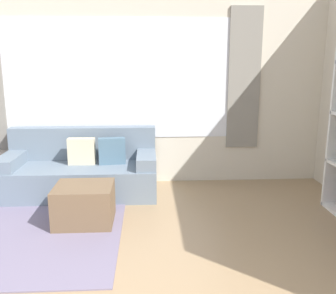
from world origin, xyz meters
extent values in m
cube|color=beige|center=(0.00, 3.41, 1.35)|extent=(6.86, 0.07, 2.70)
cube|color=white|center=(0.00, 3.36, 1.45)|extent=(3.11, 0.01, 1.60)
cube|color=gray|center=(1.73, 3.35, 1.45)|extent=(0.44, 0.03, 1.90)
cube|color=slate|center=(-0.47, 2.89, 0.19)|extent=(1.94, 0.85, 0.39)
cube|color=slate|center=(-0.47, 3.22, 0.61)|extent=(1.94, 0.18, 0.44)
cube|color=slate|center=(-1.32, 2.89, 0.46)|extent=(0.24, 0.79, 0.15)
cube|color=slate|center=(0.38, 2.89, 0.46)|extent=(0.24, 0.79, 0.15)
cube|color=beige|center=(-0.45, 2.94, 0.56)|extent=(0.34, 0.13, 0.34)
cube|color=slate|center=(-0.06, 2.94, 0.56)|extent=(0.35, 0.16, 0.34)
cube|color=brown|center=(-0.28, 1.98, 0.21)|extent=(0.60, 0.54, 0.42)
camera|label=1|loc=(0.40, -1.77, 1.68)|focal=40.00mm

